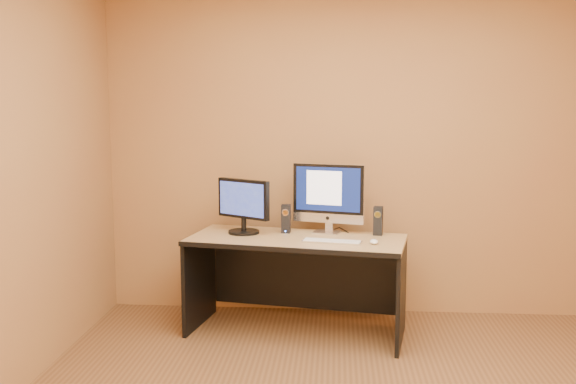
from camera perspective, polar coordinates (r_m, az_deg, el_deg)
name	(u,v)px	position (r m, az deg, el deg)	size (l,w,h in m)	color
walls	(376,180)	(3.06, 7.85, 1.04)	(4.00, 4.00, 2.60)	olive
desk	(296,286)	(4.67, 0.75, -8.32)	(1.53, 0.67, 0.71)	tan
imac	(328,198)	(4.73, 3.53, -0.51)	(0.54, 0.20, 0.52)	silver
second_monitor	(244,206)	(4.72, -3.97, -1.29)	(0.46, 0.23, 0.40)	black
speaker_left	(286,219)	(4.75, -0.19, -2.39)	(0.06, 0.07, 0.21)	black
speaker_right	(378,221)	(4.71, 8.01, -2.55)	(0.06, 0.07, 0.21)	black
keyboard	(332,241)	(4.44, 3.93, -4.40)	(0.41, 0.11, 0.02)	silver
mouse	(374,241)	(4.43, 7.64, -4.38)	(0.06, 0.10, 0.03)	white
cable_a	(344,230)	(4.87, 4.97, -3.37)	(0.01, 0.01, 0.21)	black
cable_b	(333,230)	(4.87, 4.02, -3.36)	(0.01, 0.01, 0.17)	black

